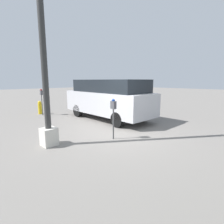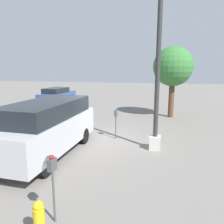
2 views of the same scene
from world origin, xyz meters
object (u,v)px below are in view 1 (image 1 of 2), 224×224
(fire_hydrant, at_px, (40,108))
(parked_van, at_px, (108,98))
(parking_meter_far, at_px, (41,96))
(parking_meter_near, at_px, (113,110))
(lamp_post, at_px, (44,63))

(fire_hydrant, bearing_deg, parked_van, -153.29)
(parking_meter_far, bearing_deg, parked_van, -142.46)
(parking_meter_near, distance_m, parking_meter_far, 5.85)
(lamp_post, height_order, parked_van, lamp_post)
(parking_meter_near, height_order, fire_hydrant, parking_meter_near)
(parking_meter_far, distance_m, parked_van, 3.96)
(parking_meter_near, relative_size, fire_hydrant, 1.76)
(parking_meter_far, relative_size, lamp_post, 0.22)
(parking_meter_near, bearing_deg, parked_van, -34.31)
(parking_meter_near, xyz_separation_m, parking_meter_far, (5.85, -0.11, 0.09))
(parking_meter_near, xyz_separation_m, parked_van, (2.44, -2.13, 0.08))
(lamp_post, distance_m, fire_hydrant, 6.06)
(lamp_post, relative_size, parked_van, 1.32)
(parking_meter_near, distance_m, parked_van, 3.24)
(lamp_post, height_order, fire_hydrant, lamp_post)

